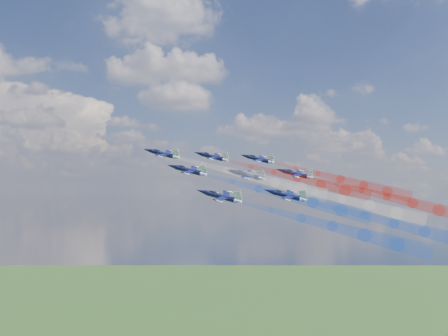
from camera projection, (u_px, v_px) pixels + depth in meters
name	position (u px, v px, depth m)	size (l,w,h in m)	color
jet_lead	(163.00, 154.00, 144.21)	(9.29, 11.61, 3.10)	black
trail_lead	(250.00, 176.00, 138.22)	(3.87, 42.59, 3.87)	white
jet_inner_left	(189.00, 170.00, 132.60)	(9.29, 11.61, 3.10)	black
trail_inner_left	(285.00, 196.00, 126.61)	(3.87, 42.59, 3.87)	blue
jet_inner_right	(213.00, 157.00, 152.90)	(9.29, 11.61, 3.10)	black
trail_inner_right	(297.00, 178.00, 146.92)	(3.87, 42.59, 3.87)	red
jet_outer_left	(221.00, 196.00, 117.81)	(9.29, 11.61, 3.10)	black
trail_outer_left	(332.00, 226.00, 111.82)	(3.87, 42.59, 3.87)	blue
jet_center_third	(247.00, 175.00, 138.52)	(9.29, 11.61, 3.10)	black
trail_center_third	(342.00, 199.00, 132.54)	(3.87, 42.59, 3.87)	white
jet_outer_right	(259.00, 159.00, 160.67)	(9.29, 11.61, 3.10)	black
trail_outer_right	(341.00, 179.00, 154.68)	(3.87, 42.59, 3.87)	red
jet_rear_left	(287.00, 195.00, 125.84)	(9.29, 11.61, 3.10)	black
trail_rear_left	(394.00, 223.00, 119.85)	(3.87, 42.59, 3.87)	blue
jet_rear_right	(296.00, 174.00, 147.60)	(9.29, 11.61, 3.10)	black
trail_rear_right	(387.00, 197.00, 141.61)	(3.87, 42.59, 3.87)	red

